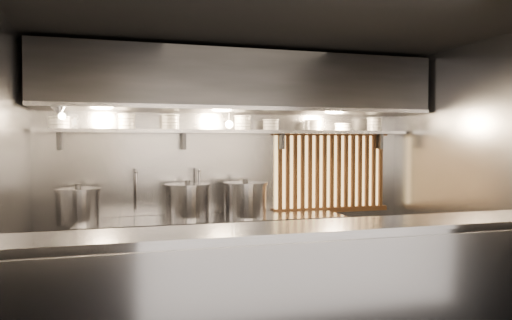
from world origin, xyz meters
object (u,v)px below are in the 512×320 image
heat_lamp (59,110)px  stock_pot_left (78,205)px  pendant_bulb (229,124)px  stock_pot_mid (187,201)px  stock_pot_right (245,199)px

heat_lamp → stock_pot_left: (0.15, 0.30, -0.98)m
pendant_bulb → stock_pot_mid: pendant_bulb is taller
pendant_bulb → stock_pot_left: (-1.65, -0.05, -0.87)m
stock_pot_mid → stock_pot_left: bearing=-179.1°
stock_pot_mid → stock_pot_right: stock_pot_right is taller
stock_pot_left → stock_pot_right: bearing=-1.9°
pendant_bulb → stock_pot_mid: (-0.49, -0.03, -0.87)m
pendant_bulb → stock_pot_mid: size_ratio=0.30×
heat_lamp → stock_pot_mid: 1.66m
heat_lamp → stock_pot_mid: heat_lamp is taller
heat_lamp → stock_pot_left: size_ratio=0.72×
stock_pot_left → heat_lamp: bearing=-116.1°
pendant_bulb → stock_pot_right: 0.88m
heat_lamp → stock_pot_right: bearing=7.0°
stock_pot_left → stock_pot_mid: bearing=0.9°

